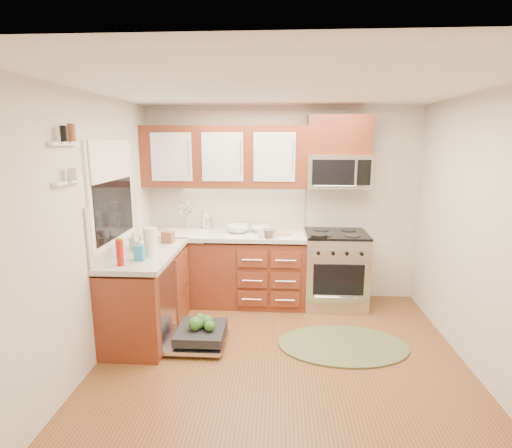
# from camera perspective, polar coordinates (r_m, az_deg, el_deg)

# --- Properties ---
(floor) EXTENTS (3.50, 3.50, 0.00)m
(floor) POSITION_cam_1_polar(r_m,az_deg,el_deg) (4.02, 3.59, -19.26)
(floor) COLOR brown
(floor) RESTS_ON ground
(ceiling) EXTENTS (3.50, 3.50, 0.00)m
(ceiling) POSITION_cam_1_polar(r_m,az_deg,el_deg) (3.46, 4.15, 18.89)
(ceiling) COLOR white
(ceiling) RESTS_ON ground
(wall_back) EXTENTS (3.50, 0.04, 2.50)m
(wall_back) POSITION_cam_1_polar(r_m,az_deg,el_deg) (5.25, 3.72, 2.83)
(wall_back) COLOR beige
(wall_back) RESTS_ON ground
(wall_front) EXTENTS (3.50, 0.04, 2.50)m
(wall_front) POSITION_cam_1_polar(r_m,az_deg,el_deg) (1.88, 4.23, -14.28)
(wall_front) COLOR beige
(wall_front) RESTS_ON ground
(wall_left) EXTENTS (0.04, 3.50, 2.50)m
(wall_left) POSITION_cam_1_polar(r_m,az_deg,el_deg) (3.93, -22.60, -1.18)
(wall_left) COLOR beige
(wall_left) RESTS_ON ground
(wall_right) EXTENTS (0.04, 3.50, 2.50)m
(wall_right) POSITION_cam_1_polar(r_m,az_deg,el_deg) (3.96, 30.08, -1.78)
(wall_right) COLOR beige
(wall_right) RESTS_ON ground
(base_cabinet_back) EXTENTS (2.05, 0.60, 0.85)m
(base_cabinet_back) POSITION_cam_1_polar(r_m,az_deg,el_deg) (5.20, -4.45, -6.63)
(base_cabinet_back) COLOR #5D2914
(base_cabinet_back) RESTS_ON ground
(base_cabinet_left) EXTENTS (0.60, 1.25, 0.85)m
(base_cabinet_left) POSITION_cam_1_polar(r_m,az_deg,el_deg) (4.52, -15.36, -9.97)
(base_cabinet_left) COLOR #5D2914
(base_cabinet_left) RESTS_ON ground
(countertop_back) EXTENTS (2.07, 0.64, 0.05)m
(countertop_back) POSITION_cam_1_polar(r_m,az_deg,el_deg) (5.06, -4.55, -1.56)
(countertop_back) COLOR beige
(countertop_back) RESTS_ON base_cabinet_back
(countertop_left) EXTENTS (0.64, 1.27, 0.05)m
(countertop_left) POSITION_cam_1_polar(r_m,az_deg,el_deg) (4.37, -15.58, -4.18)
(countertop_left) COLOR beige
(countertop_left) RESTS_ON base_cabinet_left
(backsplash_back) EXTENTS (2.05, 0.02, 0.57)m
(backsplash_back) POSITION_cam_1_polar(r_m,az_deg,el_deg) (5.29, -4.17, 2.45)
(backsplash_back) COLOR beige
(backsplash_back) RESTS_ON ground
(backsplash_left) EXTENTS (0.02, 1.25, 0.57)m
(backsplash_left) POSITION_cam_1_polar(r_m,az_deg,el_deg) (4.40, -19.44, -0.15)
(backsplash_left) COLOR beige
(backsplash_left) RESTS_ON ground
(upper_cabinets) EXTENTS (2.05, 0.35, 0.75)m
(upper_cabinets) POSITION_cam_1_polar(r_m,az_deg,el_deg) (5.06, -4.53, 9.59)
(upper_cabinets) COLOR #5D2914
(upper_cabinets) RESTS_ON ground
(cabinet_over_mw) EXTENTS (0.76, 0.35, 0.47)m
(cabinet_over_mw) POSITION_cam_1_polar(r_m,az_deg,el_deg) (5.06, 11.77, 12.33)
(cabinet_over_mw) COLOR #5D2914
(cabinet_over_mw) RESTS_ON ground
(range) EXTENTS (0.76, 0.64, 0.95)m
(range) POSITION_cam_1_polar(r_m,az_deg,el_deg) (5.17, 11.22, -6.36)
(range) COLOR silver
(range) RESTS_ON ground
(microwave) EXTENTS (0.76, 0.38, 0.40)m
(microwave) POSITION_cam_1_polar(r_m,az_deg,el_deg) (5.05, 11.60, 7.40)
(microwave) COLOR silver
(microwave) RESTS_ON ground
(sink) EXTENTS (0.62, 0.50, 0.26)m
(sink) POSITION_cam_1_polar(r_m,az_deg,el_deg) (5.17, -10.35, -2.59)
(sink) COLOR white
(sink) RESTS_ON ground
(dishwasher) EXTENTS (0.70, 0.60, 0.20)m
(dishwasher) POSITION_cam_1_polar(r_m,az_deg,el_deg) (4.31, -8.36, -15.54)
(dishwasher) COLOR silver
(dishwasher) RESTS_ON ground
(window) EXTENTS (0.03, 1.05, 1.05)m
(window) POSITION_cam_1_polar(r_m,az_deg,el_deg) (4.32, -19.88, 4.19)
(window) COLOR white
(window) RESTS_ON ground
(window_blind) EXTENTS (0.02, 0.96, 0.40)m
(window_blind) POSITION_cam_1_polar(r_m,az_deg,el_deg) (4.28, -19.89, 8.57)
(window_blind) COLOR white
(window_blind) RESTS_ON ground
(shelf_upper) EXTENTS (0.04, 0.40, 0.03)m
(shelf_upper) POSITION_cam_1_polar(r_m,az_deg,el_deg) (3.52, -25.70, 10.31)
(shelf_upper) COLOR white
(shelf_upper) RESTS_ON ground
(shelf_lower) EXTENTS (0.04, 0.40, 0.03)m
(shelf_lower) POSITION_cam_1_polar(r_m,az_deg,el_deg) (3.53, -25.26, 5.46)
(shelf_lower) COLOR white
(shelf_lower) RESTS_ON ground
(rug) EXTENTS (1.39, 0.95, 0.02)m
(rug) POSITION_cam_1_polar(r_m,az_deg,el_deg) (4.38, 12.30, -16.54)
(rug) COLOR #5E6539
(rug) RESTS_ON ground
(skillet) EXTENTS (0.24, 0.24, 0.04)m
(skillet) POSITION_cam_1_polar(r_m,az_deg,el_deg) (4.77, 8.91, -1.65)
(skillet) COLOR black
(skillet) RESTS_ON range
(stock_pot) EXTENTS (0.19, 0.19, 0.11)m
(stock_pot) POSITION_cam_1_polar(r_m,az_deg,el_deg) (4.79, 1.85, -1.36)
(stock_pot) COLOR silver
(stock_pot) RESTS_ON countertop_back
(cutting_board) EXTENTS (0.33, 0.26, 0.02)m
(cutting_board) POSITION_cam_1_polar(r_m,az_deg,el_deg) (4.96, 3.17, -1.41)
(cutting_board) COLOR tan
(cutting_board) RESTS_ON countertop_back
(canister) EXTENTS (0.12, 0.12, 0.15)m
(canister) POSITION_cam_1_polar(r_m,az_deg,el_deg) (5.28, -6.74, 0.05)
(canister) COLOR silver
(canister) RESTS_ON countertop_back
(paper_towel_roll) EXTENTS (0.18, 0.18, 0.29)m
(paper_towel_roll) POSITION_cam_1_polar(r_m,az_deg,el_deg) (4.16, -14.82, -2.49)
(paper_towel_roll) COLOR white
(paper_towel_roll) RESTS_ON countertop_left
(mustard_bottle) EXTENTS (0.07, 0.07, 0.20)m
(mustard_bottle) POSITION_cam_1_polar(r_m,az_deg,el_deg) (4.19, -18.98, -3.28)
(mustard_bottle) COLOR orange
(mustard_bottle) RESTS_ON countertop_left
(red_bottle) EXTENTS (0.08, 0.08, 0.24)m
(red_bottle) POSITION_cam_1_polar(r_m,az_deg,el_deg) (3.93, -18.86, -3.97)
(red_bottle) COLOR #B1130E
(red_bottle) RESTS_ON countertop_left
(wooden_box) EXTENTS (0.15, 0.12, 0.13)m
(wooden_box) POSITION_cam_1_polar(r_m,az_deg,el_deg) (4.66, -12.46, -1.86)
(wooden_box) COLOR brown
(wooden_box) RESTS_ON countertop_left
(blue_carton) EXTENTS (0.10, 0.06, 0.15)m
(blue_carton) POSITION_cam_1_polar(r_m,az_deg,el_deg) (4.05, -16.32, -4.02)
(blue_carton) COLOR #298CC3
(blue_carton) RESTS_ON countertop_left
(bowl_a) EXTENTS (0.28, 0.28, 0.06)m
(bowl_a) POSITION_cam_1_polar(r_m,az_deg,el_deg) (5.13, 0.63, -0.71)
(bowl_a) COLOR #999999
(bowl_a) RESTS_ON countertop_back
(bowl_b) EXTENTS (0.37, 0.37, 0.09)m
(bowl_b) POSITION_cam_1_polar(r_m,az_deg,el_deg) (5.07, -2.58, -0.70)
(bowl_b) COLOR #999999
(bowl_b) RESTS_ON countertop_back
(cup) EXTENTS (0.14, 0.14, 0.09)m
(cup) POSITION_cam_1_polar(r_m,az_deg,el_deg) (4.82, 1.01, -1.36)
(cup) COLOR #999999
(cup) RESTS_ON countertop_back
(soap_bottle_a) EXTENTS (0.11, 0.11, 0.27)m
(soap_bottle_a) POSITION_cam_1_polar(r_m,az_deg,el_deg) (5.31, -7.17, 0.80)
(soap_bottle_a) COLOR #999999
(soap_bottle_a) RESTS_ON countertop_back
(soap_bottle_b) EXTENTS (0.11, 0.11, 0.19)m
(soap_bottle_b) POSITION_cam_1_polar(r_m,az_deg,el_deg) (4.48, -16.99, -2.26)
(soap_bottle_b) COLOR #999999
(soap_bottle_b) RESTS_ON countertop_left
(soap_bottle_c) EXTENTS (0.16, 0.16, 0.17)m
(soap_bottle_c) POSITION_cam_1_polar(r_m,az_deg,el_deg) (4.38, -16.10, -2.69)
(soap_bottle_c) COLOR #999999
(soap_bottle_c) RESTS_ON countertop_left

